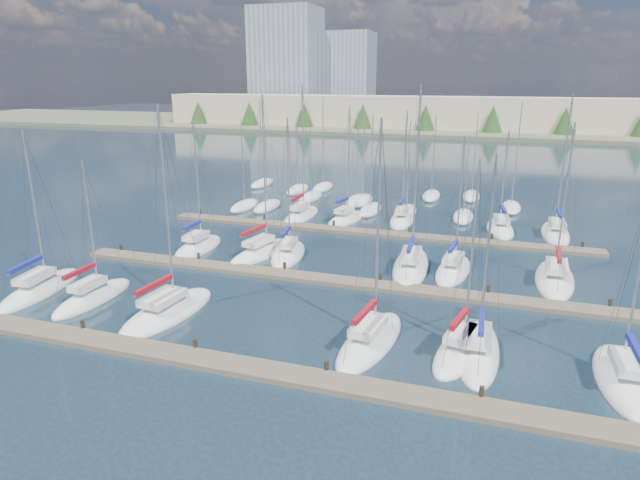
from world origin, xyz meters
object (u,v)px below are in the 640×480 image
(sailboat_g, at_px, (623,379))
(sailboat_i, at_px, (262,252))
(sailboat_k, at_px, (411,266))
(sailboat_f, at_px, (478,350))
(sailboat_o, at_px, (345,219))
(sailboat_p, at_px, (402,220))
(sailboat_h, at_px, (198,247))
(sailboat_m, at_px, (555,279))
(sailboat_c, at_px, (168,311))
(sailboat_e, at_px, (461,349))
(sailboat_d, at_px, (370,341))
(sailboat_a, at_px, (41,289))
(sailboat_q, at_px, (500,229))
(sailboat_n, at_px, (301,215))
(sailboat_l, at_px, (453,270))
(sailboat_r, at_px, (555,233))
(sailboat_j, at_px, (288,254))
(sailboat_b, at_px, (93,297))

(sailboat_g, bearing_deg, sailboat_i, 152.38)
(sailboat_k, relative_size, sailboat_f, 1.27)
(sailboat_k, distance_m, sailboat_o, 16.00)
(sailboat_p, relative_size, sailboat_h, 1.03)
(sailboat_m, xyz_separation_m, sailboat_h, (-30.93, -1.51, 0.01))
(sailboat_o, bearing_deg, sailboat_m, -19.24)
(sailboat_c, relative_size, sailboat_e, 1.22)
(sailboat_f, bearing_deg, sailboat_p, 107.40)
(sailboat_f, distance_m, sailboat_d, 6.28)
(sailboat_i, bearing_deg, sailboat_a, -120.59)
(sailboat_o, bearing_deg, sailboat_q, 16.74)
(sailboat_n, bearing_deg, sailboat_d, -60.76)
(sailboat_l, distance_m, sailboat_c, 22.75)
(sailboat_m, distance_m, sailboat_q, 14.38)
(sailboat_p, bearing_deg, sailboat_o, -167.20)
(sailboat_m, height_order, sailboat_d, sailboat_d)
(sailboat_q, relative_size, sailboat_d, 0.79)
(sailboat_i, height_order, sailboat_h, sailboat_i)
(sailboat_o, bearing_deg, sailboat_d, -59.63)
(sailboat_k, height_order, sailboat_n, sailboat_k)
(sailboat_c, xyz_separation_m, sailboat_r, (26.64, 28.62, 0.01))
(sailboat_j, bearing_deg, sailboat_a, -146.64)
(sailboat_c, height_order, sailboat_h, sailboat_c)
(sailboat_k, bearing_deg, sailboat_b, -150.25)
(sailboat_j, bearing_deg, sailboat_r, 22.79)
(sailboat_f, relative_size, sailboat_q, 1.11)
(sailboat_c, distance_m, sailboat_p, 30.91)
(sailboat_n, distance_m, sailboat_e, 33.09)
(sailboat_i, distance_m, sailboat_c, 13.78)
(sailboat_o, xyz_separation_m, sailboat_r, (21.73, 1.43, -0.01))
(sailboat_g, xyz_separation_m, sailboat_r, (-0.94, 28.49, 0.00))
(sailboat_f, distance_m, sailboat_r, 28.40)
(sailboat_n, bearing_deg, sailboat_p, 9.20)
(sailboat_c, bearing_deg, sailboat_e, 7.47)
(sailboat_i, height_order, sailboat_n, sailboat_n)
(sailboat_b, xyz_separation_m, sailboat_e, (25.73, 0.35, 0.01))
(sailboat_p, distance_m, sailboat_r, 15.74)
(sailboat_k, xyz_separation_m, sailboat_m, (11.23, 0.65, -0.01))
(sailboat_a, relative_size, sailboat_r, 0.86)
(sailboat_n, bearing_deg, sailboat_k, -40.71)
(sailboat_j, xyz_separation_m, sailboat_r, (23.38, 14.65, 0.00))
(sailboat_i, distance_m, sailboat_a, 17.98)
(sailboat_f, relative_size, sailboat_r, 0.84)
(sailboat_d, relative_size, sailboat_e, 1.17)
(sailboat_f, relative_size, sailboat_p, 0.96)
(sailboat_c, xyz_separation_m, sailboat_j, (3.26, 13.97, 0.01))
(sailboat_l, distance_m, sailboat_r, 16.88)
(sailboat_k, distance_m, sailboat_c, 20.07)
(sailboat_i, distance_m, sailboat_d, 18.92)
(sailboat_k, relative_size, sailboat_h, 1.25)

